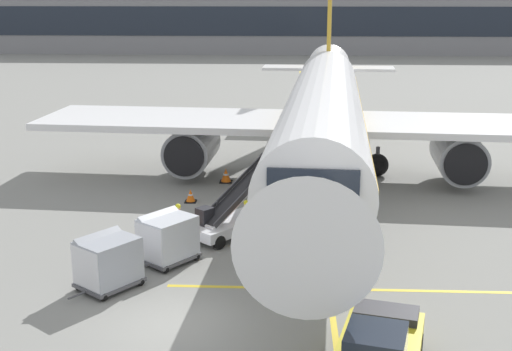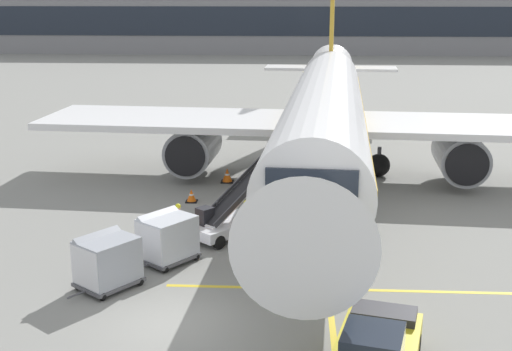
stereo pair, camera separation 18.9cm
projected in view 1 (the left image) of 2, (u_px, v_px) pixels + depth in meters
ground_plane at (174, 323)px, 20.79m from camera, size 600.00×600.00×0.00m
parked_airplane at (323, 114)px, 36.09m from camera, size 31.20×41.45×13.73m
belt_loader at (231, 214)px, 28.08m from camera, size 4.27×4.68×3.44m
baggage_cart_lead at (167, 237)px, 25.29m from camera, size 2.48×2.66×1.91m
baggage_cart_second at (107, 261)px, 23.07m from camera, size 2.48×2.66×1.91m
ground_crew_by_loader at (178, 221)px, 27.01m from camera, size 0.49×0.41×1.74m
ground_crew_by_carts at (246, 218)px, 27.48m from camera, size 0.26×0.57×1.74m
safety_cone_engine_keepout at (226, 175)px, 36.15m from camera, size 0.67×0.67×0.76m
safety_cone_wingtip at (191, 196)px, 32.74m from camera, size 0.56×0.56×0.64m
apron_guidance_line_lead_in at (315, 181)px, 36.36m from camera, size 0.20×110.00×0.01m
apron_guidance_line_stop_bar at (340, 289)px, 23.18m from camera, size 12.00×0.20×0.01m
terminal_building at (276, 19)px, 115.33m from camera, size 108.65×17.23×10.94m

